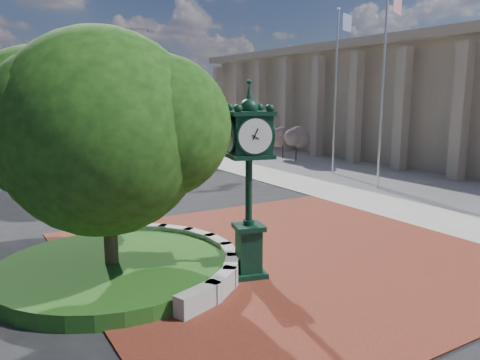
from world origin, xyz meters
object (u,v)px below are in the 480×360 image
flagpole_a (383,88)px  street_lamp_near (133,80)px  street_lamp_far (6,94)px  flagpole_b (336,91)px  parked_car (49,134)px  post_clock (249,174)px

flagpole_a → street_lamp_near: bearing=103.0°
street_lamp_near → street_lamp_far: street_lamp_near is taller
flagpole_a → flagpole_b: bearing=76.3°
flagpole_a → street_lamp_far: flagpole_a is taller
parked_car → flagpole_a: bearing=-87.0°
flagpole_a → street_lamp_near: 23.34m
post_clock → flagpole_a: 13.82m
flagpole_b → post_clock: bearing=-139.4°
post_clock → street_lamp_near: size_ratio=0.50×
street_lamp_near → parked_car: bearing=113.0°
flagpole_a → flagpole_b: flagpole_a is taller
post_clock → flagpole_a: (11.94, 6.56, 2.33)m
post_clock → street_lamp_near: bearing=77.1°
flagpole_a → street_lamp_far: bearing=110.1°
flagpole_a → street_lamp_far: 39.92m
post_clock → flagpole_b: size_ratio=0.52×
post_clock → flagpole_a: bearing=28.8°
street_lamp_near → flagpole_b: bearing=-70.6°
parked_car → flagpole_a: size_ratio=0.46×
flagpole_b → street_lamp_far: 36.05m
street_lamp_near → street_lamp_far: bearing=119.9°
street_lamp_near → street_lamp_far: 17.06m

